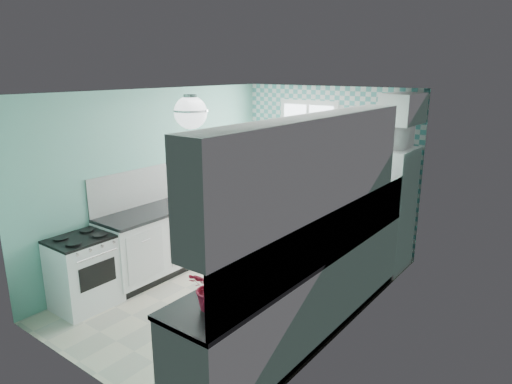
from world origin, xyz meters
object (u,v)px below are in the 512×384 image
Objects in this scene: fridge at (381,208)px; sink at (353,226)px; stove at (84,271)px; potted_plant at (212,287)px; microwave at (387,135)px; fruit_bowl at (231,294)px; ceiling_light at (191,112)px.

fridge is 3.16× the size of sink.
stove is 2.27× the size of potted_plant.
potted_plant is 0.61× the size of microwave.
fridge is at bearing 51.84° from stove.
fridge reaches higher than stove.
stove is 1.38× the size of microwave.
fruit_bowl is 3.50m from microwave.
fruit_bowl is 0.71× the size of potted_plant.
fruit_bowl is at bearing 95.24° from microwave.
microwave is at bearing 91.43° from potted_plant.
potted_plant is at bearing 95.14° from microwave.
fridge reaches higher than potted_plant.
fridge is at bearing 91.53° from fruit_bowl.
fridge is 3.61m from potted_plant.
microwave is (2.31, 3.24, 1.45)m from stove.
microwave is (-0.09, 1.11, 0.96)m from sink.
ceiling_light is 0.93× the size of potted_plant.
stove is at bearing 58.24° from microwave.
potted_plant is at bearing -40.44° from ceiling_light.
sink is 0.89× the size of microwave.
microwave is at bearing 91.53° from fruit_bowl.
microwave is at bearing 93.73° from sink.
ceiling_light is 0.20× the size of fridge.
stove is at bearing -122.14° from fridge.
stove is 1.56× the size of sink.
microwave reaches higher than fruit_bowl.
ceiling_light is at bearing 146.40° from fruit_bowl.
fridge is at bearing 57.50° from microwave.
sink is (2.40, 2.13, 0.48)m from stove.
potted_plant is at bearing -11.17° from stove.
microwave is (1.11, 2.58, -0.43)m from ceiling_light.
fridge is 6.52× the size of fruit_bowl.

